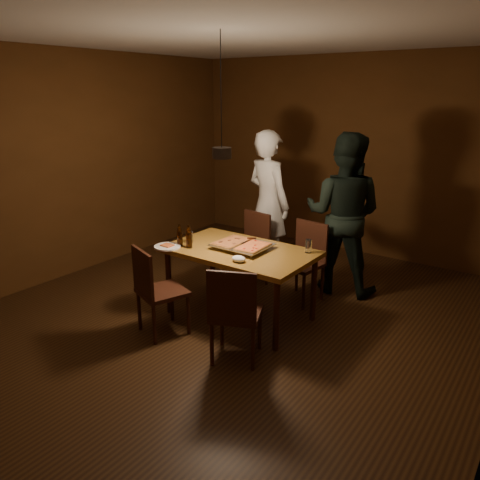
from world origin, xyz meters
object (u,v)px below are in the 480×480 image
Objects in this scene: plate_slice at (167,246)px; diner_dark at (343,214)px; pizza_tray at (242,246)px; beer_bottle_b at (189,237)px; dining_table at (240,256)px; pendant_lamp at (222,152)px; chair_far_left at (251,242)px; diner_white at (268,204)px; chair_near_left at (154,284)px; chair_far_right at (306,254)px; chair_near_right at (234,306)px; beer_bottle_a at (180,235)px.

plate_slice is 0.15× the size of diner_dark.
pizza_tray is 0.55m from beer_bottle_b.
dining_table is 1.11m from pendant_lamp.
diner_white is (-0.03, 0.43, 0.39)m from chair_far_left.
beer_bottle_b is 0.99m from pendant_lamp.
pizza_tray is at bearing 32.38° from plate_slice.
chair_far_left is at bearing 117.12° from dining_table.
pendant_lamp is at bearing 73.30° from chair_near_left.
chair_near_left is 2.08m from diner_white.
pizza_tray is 0.30× the size of diner_white.
beer_bottle_b is 0.13× the size of diner_dark.
chair_far_left is 0.58m from diner_white.
pizza_tray is 1.31m from diner_white.
chair_far_left is at bearing 109.23° from chair_near_left.
diner_dark is (1.01, 1.54, 0.06)m from beer_bottle_b.
pizza_tray is 0.77m from plate_slice.
chair_far_right is 0.88× the size of pizza_tray.
chair_near_right is 1.01× the size of pizza_tray.
chair_far_left is 2.01× the size of beer_bottle_b.
dining_table is at bearing 126.84° from chair_far_left.
pendant_lamp is at bearing 111.17° from chair_near_right.
chair_near_left is 2.34m from diner_dark.
beer_bottle_b is at bearing -150.07° from dining_table.
pizza_tray is 1.03m from pendant_lamp.
pizza_tray is 0.66m from beer_bottle_a.
diner_dark reaches higher than chair_far_left.
pizza_tray is at bearing 57.19° from diner_dark.
chair_near_left is at bearing 158.80° from chair_near_right.
pendant_lamp reaches higher than chair_far_right.
chair_near_right is (0.90, -1.57, 0.00)m from chair_far_left.
beer_bottle_a is at bearing 90.95° from chair_far_left.
chair_near_left reaches higher than dining_table.
diner_white is at bearing 105.74° from pendant_lamp.
chair_near_left is 2.24× the size of beer_bottle_b.
chair_near_right is at bearing 22.95° from chair_near_left.
chair_far_left is at bearing 118.83° from pizza_tray.
pendant_lamp is at bearing 12.47° from plate_slice.
chair_near_left and chair_near_right have the same top height.
pizza_tray is at bearing 127.91° from chair_far_left.
diner_dark reaches higher than chair_far_right.
chair_near_right is at bearing -57.49° from dining_table.
chair_far_right is 0.88m from pizza_tray.
chair_near_left is 1.96× the size of plate_slice.
chair_near_right reaches higher than plate_slice.
chair_near_right is 1.21m from plate_slice.
chair_near_right is 1.22m from beer_bottle_a.
diner_white is at bearing -75.94° from chair_far_left.
dining_table is at bearing 24.16° from beer_bottle_a.
pizza_tray is 2.00× the size of plate_slice.
plate_slice is at bearing 137.87° from chair_near_right.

